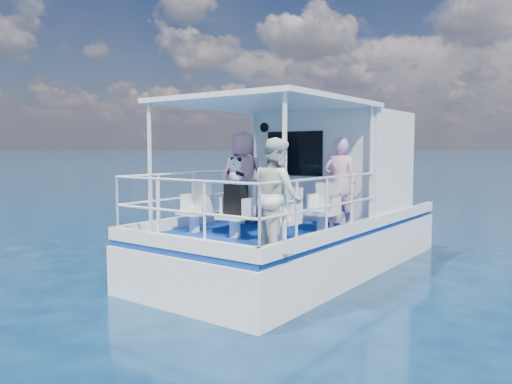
# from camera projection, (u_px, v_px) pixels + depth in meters

# --- Properties ---
(ground) EXTENTS (2000.00, 2000.00, 0.00)m
(ground) POSITION_uv_depth(u_px,v_px,m) (273.00, 277.00, 9.13)
(ground) COLOR #08203E
(ground) RESTS_ON ground
(hull) EXTENTS (3.00, 7.00, 1.60)m
(hull) POSITION_uv_depth(u_px,v_px,m) (301.00, 267.00, 9.93)
(hull) COLOR white
(hull) RESTS_ON ground
(deck) EXTENTS (2.90, 6.90, 0.10)m
(deck) POSITION_uv_depth(u_px,v_px,m) (301.00, 225.00, 9.86)
(deck) COLOR navy
(deck) RESTS_ON hull
(cabin) EXTENTS (2.85, 2.00, 2.20)m
(cabin) POSITION_uv_depth(u_px,v_px,m) (333.00, 165.00, 10.81)
(cabin) COLOR white
(cabin) RESTS_ON deck
(canopy) EXTENTS (3.00, 3.20, 0.08)m
(canopy) POSITION_uv_depth(u_px,v_px,m) (267.00, 103.00, 8.70)
(canopy) COLOR white
(canopy) RESTS_ON cabin
(canopy_posts) EXTENTS (2.77, 2.97, 2.20)m
(canopy_posts) POSITION_uv_depth(u_px,v_px,m) (265.00, 168.00, 8.76)
(canopy_posts) COLOR white
(canopy_posts) RESTS_ON deck
(railings) EXTENTS (2.84, 3.59, 1.00)m
(railings) POSITION_uv_depth(u_px,v_px,m) (254.00, 204.00, 8.55)
(railings) COLOR white
(railings) RESTS_ON deck
(seat_port_fwd) EXTENTS (0.48, 0.46, 0.38)m
(seat_port_fwd) POSITION_uv_depth(u_px,v_px,m) (241.00, 213.00, 9.73)
(seat_port_fwd) COLOR silver
(seat_port_fwd) RESTS_ON deck
(seat_center_fwd) EXTENTS (0.48, 0.46, 0.38)m
(seat_center_fwd) POSITION_uv_depth(u_px,v_px,m) (279.00, 217.00, 9.20)
(seat_center_fwd) COLOR silver
(seat_center_fwd) RESTS_ON deck
(seat_stbd_fwd) EXTENTS (0.48, 0.46, 0.38)m
(seat_stbd_fwd) POSITION_uv_depth(u_px,v_px,m) (322.00, 221.00, 8.67)
(seat_stbd_fwd) COLOR silver
(seat_stbd_fwd) RESTS_ON deck
(seat_port_aft) EXTENTS (0.48, 0.46, 0.38)m
(seat_port_aft) POSITION_uv_depth(u_px,v_px,m) (195.00, 221.00, 8.68)
(seat_port_aft) COLOR silver
(seat_port_aft) RESTS_ON deck
(seat_center_aft) EXTENTS (0.48, 0.46, 0.38)m
(seat_center_aft) POSITION_uv_depth(u_px,v_px,m) (235.00, 226.00, 8.15)
(seat_center_aft) COLOR silver
(seat_center_aft) RESTS_ON deck
(seat_stbd_aft) EXTENTS (0.48, 0.46, 0.38)m
(seat_stbd_aft) POSITION_uv_depth(u_px,v_px,m) (281.00, 231.00, 7.62)
(seat_stbd_aft) COLOR silver
(seat_stbd_aft) RESTS_ON deck
(passenger_port_fwd) EXTENTS (0.79, 0.68, 1.78)m
(passenger_port_fwd) POSITION_uv_depth(u_px,v_px,m) (243.00, 177.00, 9.90)
(passenger_port_fwd) COLOR pink
(passenger_port_fwd) RESTS_ON deck
(passenger_stbd_fwd) EXTENTS (0.71, 0.59, 1.66)m
(passenger_stbd_fwd) POSITION_uv_depth(u_px,v_px,m) (340.00, 183.00, 9.05)
(passenger_stbd_fwd) COLOR pink
(passenger_stbd_fwd) RESTS_ON deck
(passenger_stbd_aft) EXTENTS (0.98, 0.94, 1.60)m
(passenger_stbd_aft) POSITION_uv_depth(u_px,v_px,m) (277.00, 196.00, 6.85)
(passenger_stbd_aft) COLOR silver
(passenger_stbd_aft) RESTS_ON deck
(backpack_port) EXTENTS (0.34, 0.19, 0.44)m
(backpack_port) POSITION_uv_depth(u_px,v_px,m) (238.00, 193.00, 9.63)
(backpack_port) COLOR black
(backpack_port) RESTS_ON seat_port_fwd
(backpack_center) EXTENTS (0.35, 0.20, 0.53)m
(backpack_center) POSITION_uv_depth(u_px,v_px,m) (236.00, 198.00, 8.07)
(backpack_center) COLOR black
(backpack_center) RESTS_ON seat_center_aft
(compact_camera) EXTENTS (0.09, 0.06, 0.06)m
(compact_camera) POSITION_uv_depth(u_px,v_px,m) (237.00, 180.00, 9.60)
(compact_camera) COLOR black
(compact_camera) RESTS_ON backpack_port
(panda) EXTENTS (0.26, 0.22, 0.40)m
(panda) POSITION_uv_depth(u_px,v_px,m) (236.00, 170.00, 8.01)
(panda) COLOR white
(panda) RESTS_ON backpack_center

